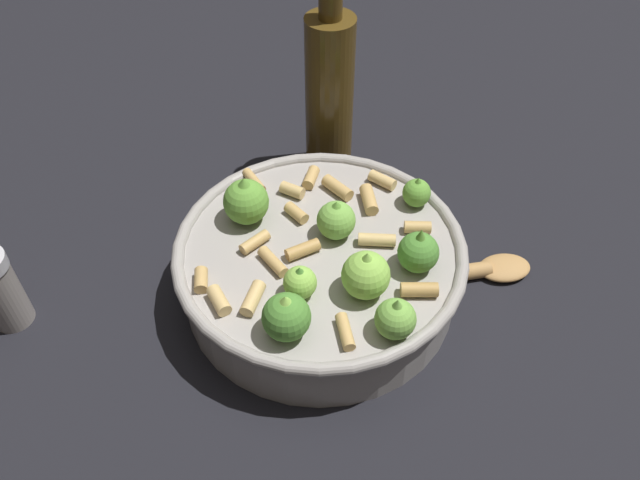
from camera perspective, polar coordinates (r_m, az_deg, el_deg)
ground_plane at (r=0.61m, az=0.00°, el=-4.46°), size 2.40×2.40×0.00m
cooking_pan at (r=0.58m, az=0.08°, el=-2.20°), size 0.27×0.27×0.11m
olive_oil_bottle at (r=0.68m, az=0.86°, el=13.21°), size 0.05×0.05×0.23m
wooden_spoon at (r=0.62m, az=9.81°, el=-3.42°), size 0.15×0.21×0.02m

